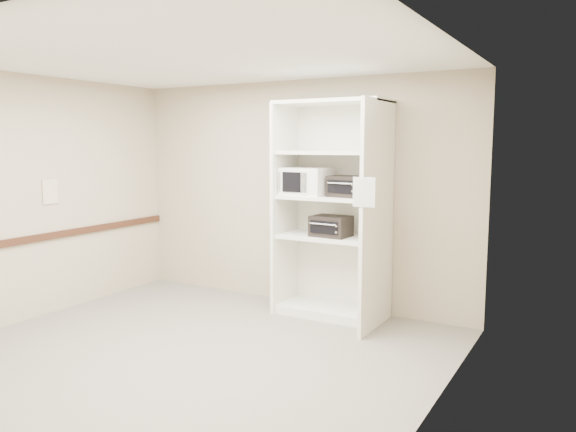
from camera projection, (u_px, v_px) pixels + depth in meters
The scene contains 12 objects.
floor at pixel (194, 352), 5.27m from camera, with size 4.50×4.00×0.01m, color slate.
ceiling at pixel (187, 57), 4.92m from camera, with size 4.50×4.00×0.01m, color white.
wall_back at pixel (296, 193), 6.82m from camera, with size 4.50×0.02×2.70m, color tan.
wall_left at pixel (31, 198), 6.20m from camera, with size 0.02×4.00×2.70m, color tan.
wall_right at pixel (438, 228), 3.99m from camera, with size 0.02×4.00×2.70m, color tan.
shelving_unit at pixel (336, 217), 6.27m from camera, with size 1.24×0.92×2.42m.
microwave at pixel (307, 181), 6.34m from camera, with size 0.52×0.39×0.31m, color white.
toaster_oven_upper at pixel (348, 186), 6.11m from camera, with size 0.40×0.30×0.23m, color black.
toaster_oven_lower at pixel (331, 226), 6.25m from camera, with size 0.41×0.31×0.23m, color black.
paper_sign at pixel (364, 192), 5.39m from camera, with size 0.22×0.01×0.28m, color white.
chair_rail at pixel (35, 238), 6.25m from camera, with size 0.04×3.98×0.08m, color #361C10.
wall_poster at pixel (50, 192), 6.39m from camera, with size 0.01×0.20×0.28m, color silver.
Camera 1 is at (3.27, -3.96, 1.94)m, focal length 35.00 mm.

